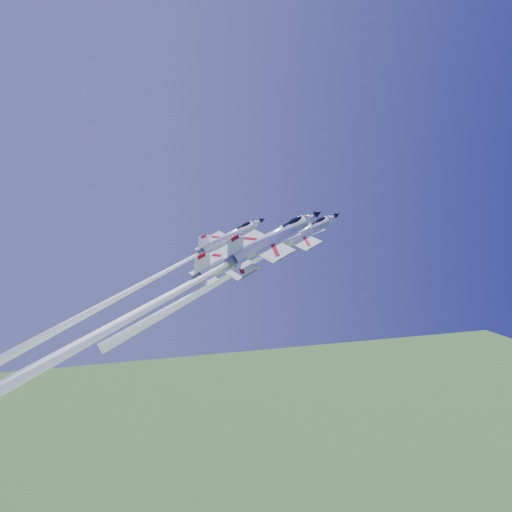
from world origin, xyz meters
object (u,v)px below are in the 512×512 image
object	(u,v)px
jet_right	(135,315)
jet_left	(145,283)
jet_lead	(238,271)
jet_slot	(160,300)

from	to	relation	value
jet_right	jet_left	bearing A→B (deg)	150.16
jet_lead	jet_left	world-z (taller)	jet_left
jet_lead	jet_right	distance (m)	19.78
jet_right	jet_slot	distance (m)	7.20
jet_lead	jet_left	bearing A→B (deg)	-123.22
jet_left	jet_right	bearing A→B (deg)	-29.84
jet_slot	jet_left	bearing A→B (deg)	175.25
jet_right	jet_slot	bearing A→B (deg)	125.76
jet_lead	jet_slot	distance (m)	13.80
jet_right	jet_slot	xyz separation A→B (m)	(4.35, 5.67, 0.92)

